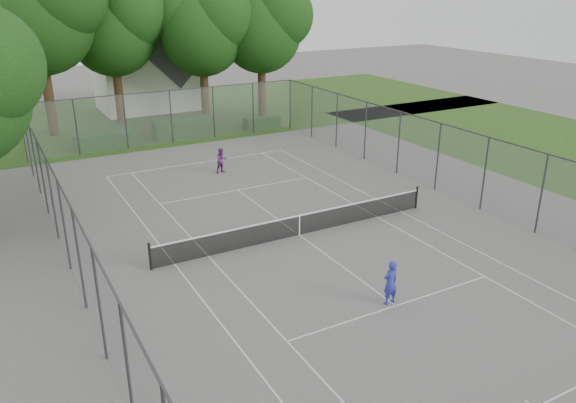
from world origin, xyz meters
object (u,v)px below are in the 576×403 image
tennis_net (299,224)px  girl_player (390,283)px  woman_player (222,160)px  house (145,62)px

tennis_net → girl_player: 6.16m
girl_player → woman_player: size_ratio=1.11×
tennis_net → girl_player: girl_player is taller
house → girl_player: 35.13m
tennis_net → girl_player: (-0.09, -6.15, 0.27)m
house → woman_player: house is taller
tennis_net → woman_player: (0.43, 9.51, 0.19)m
tennis_net → woman_player: size_ratio=9.13×
house → tennis_net: bearing=-93.5°
tennis_net → house: size_ratio=1.33×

